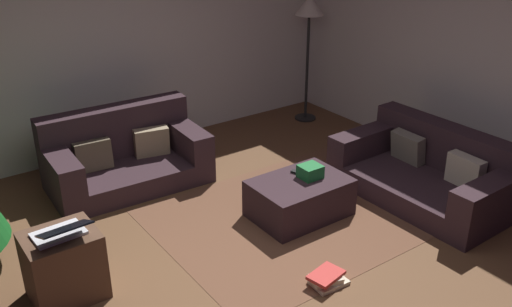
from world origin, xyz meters
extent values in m
plane|color=brown|center=(0.00, 0.00, 0.00)|extent=(6.40, 6.40, 0.00)
cube|color=beige|center=(0.00, 3.14, 1.30)|extent=(6.40, 0.12, 2.60)
cube|color=#2D1E23|center=(-0.10, 2.15, 0.11)|extent=(1.61, 0.92, 0.23)
cube|color=#2D1E23|center=(-0.08, 2.45, 0.50)|extent=(1.58, 0.31, 0.54)
cube|color=#2D1E23|center=(0.57, 2.12, 0.37)|extent=(0.28, 0.86, 0.29)
cube|color=#2D1E23|center=(-0.76, 2.18, 0.37)|extent=(0.28, 0.86, 0.29)
cube|color=#8C7A5B|center=(0.22, 2.24, 0.38)|extent=(0.38, 0.21, 0.31)
cube|color=brown|center=(-0.40, 2.27, 0.38)|extent=(0.37, 0.18, 0.31)
cube|color=#2D1E23|center=(2.15, 0.22, 0.11)|extent=(1.01, 1.73, 0.22)
cube|color=#2D1E23|center=(2.52, 0.23, 0.45)|extent=(0.28, 1.71, 0.45)
cube|color=#2D1E23|center=(2.17, -0.51, 0.36)|extent=(0.98, 0.26, 0.27)
cube|color=#2D1E23|center=(2.13, 0.96, 0.36)|extent=(0.98, 0.26, 0.27)
cube|color=#BCB299|center=(2.32, -0.11, 0.37)|extent=(0.14, 0.36, 0.30)
cube|color=#716B5B|center=(2.31, 0.57, 0.37)|extent=(0.17, 0.36, 0.31)
cube|color=#2D1E23|center=(0.95, 0.66, 0.18)|extent=(0.88, 0.61, 0.36)
cube|color=#19662D|center=(1.06, 0.66, 0.42)|extent=(0.20, 0.18, 0.12)
cube|color=black|center=(1.02, 0.77, 0.37)|extent=(0.10, 0.17, 0.02)
cube|color=#4C3323|center=(-1.21, 0.77, 0.27)|extent=(0.52, 0.44, 0.54)
cube|color=silver|center=(-1.21, 0.77, 0.55)|extent=(0.36, 0.25, 0.02)
cube|color=black|center=(-1.21, 0.61, 0.66)|extent=(0.36, 0.24, 0.10)
cube|color=beige|center=(0.47, -0.28, 0.02)|extent=(0.29, 0.20, 0.03)
cube|color=beige|center=(0.44, -0.27, 0.05)|extent=(0.27, 0.22, 0.04)
cube|color=#B7332D|center=(0.45, -0.27, 0.09)|extent=(0.31, 0.24, 0.03)
cylinder|color=black|center=(2.62, 2.55, 0.01)|extent=(0.28, 0.28, 0.02)
cylinder|color=black|center=(2.62, 2.55, 0.69)|extent=(0.04, 0.04, 1.38)
cone|color=beige|center=(2.62, 2.55, 1.50)|extent=(0.36, 0.36, 0.24)
cube|color=brown|center=(0.95, 0.66, 0.00)|extent=(2.60, 2.00, 0.01)
camera|label=1|loc=(-2.06, -2.84, 2.76)|focal=39.68mm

